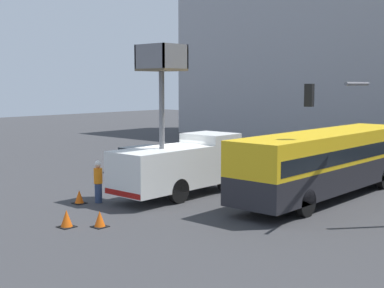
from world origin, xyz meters
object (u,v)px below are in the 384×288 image
(traffic_light_pole, at_px, (368,122))
(road_worker_directing, at_px, (250,184))
(traffic_cone_near_truck, at_px, (100,219))
(traffic_cone_mid_road, at_px, (79,197))
(parked_car_curbside, at_px, (144,158))
(traffic_cone_far_side, at_px, (67,219))
(city_bus, at_px, (327,159))
(utility_truck, at_px, (180,162))
(road_worker_near_truck, at_px, (98,181))

(traffic_light_pole, relative_size, road_worker_directing, 3.01)
(traffic_cone_near_truck, xyz_separation_m, traffic_cone_mid_road, (-3.75, 1.84, -0.00))
(traffic_cone_mid_road, height_order, parked_car_curbside, parked_car_curbside)
(traffic_cone_mid_road, bearing_deg, traffic_light_pole, 27.20)
(traffic_cone_far_side, bearing_deg, city_bus, 67.37)
(utility_truck, xyz_separation_m, road_worker_directing, (3.50, 0.75, -0.67))
(traffic_light_pole, xyz_separation_m, road_worker_near_truck, (-10.15, -4.79, -2.85))
(traffic_light_pole, bearing_deg, utility_truck, -170.89)
(road_worker_near_truck, bearing_deg, traffic_cone_far_side, 42.18)
(road_worker_near_truck, height_order, traffic_cone_mid_road, road_worker_near_truck)
(traffic_light_pole, bearing_deg, parked_car_curbside, 169.55)
(traffic_cone_mid_road, bearing_deg, city_bus, 48.26)
(city_bus, xyz_separation_m, road_worker_near_truck, (-6.98, -7.69, -0.86))
(road_worker_near_truck, height_order, parked_car_curbside, road_worker_near_truck)
(road_worker_directing, bearing_deg, traffic_cone_mid_road, -156.97)
(traffic_cone_near_truck, distance_m, traffic_cone_mid_road, 4.18)
(road_worker_directing, xyz_separation_m, parked_car_curbside, (-10.43, 3.44, -0.19))
(parked_car_curbside, bearing_deg, traffic_cone_mid_road, -60.32)
(traffic_light_pole, distance_m, road_worker_near_truck, 11.58)
(road_worker_near_truck, bearing_deg, traffic_cone_near_truck, 59.13)
(parked_car_curbside, bearing_deg, traffic_light_pole, -10.45)
(road_worker_directing, distance_m, traffic_cone_far_side, 8.07)
(city_bus, distance_m, traffic_cone_far_side, 12.05)
(utility_truck, height_order, road_worker_near_truck, utility_truck)
(city_bus, relative_size, traffic_cone_mid_road, 20.47)
(road_worker_near_truck, xyz_separation_m, traffic_cone_mid_road, (-0.48, -0.68, -0.67))
(road_worker_directing, bearing_deg, utility_truck, 174.59)
(city_bus, bearing_deg, road_worker_directing, 144.84)
(traffic_light_pole, relative_size, parked_car_curbside, 1.22)
(traffic_light_pole, xyz_separation_m, parked_car_curbside, (-15.37, 2.83, -3.07))
(road_worker_directing, bearing_deg, traffic_light_pole, -10.46)
(city_bus, height_order, road_worker_near_truck, city_bus)
(utility_truck, distance_m, city_bus, 6.77)
(utility_truck, height_order, traffic_light_pole, utility_truck)
(parked_car_curbside, bearing_deg, traffic_cone_near_truck, -50.09)
(road_worker_near_truck, bearing_deg, city_bus, 144.50)
(city_bus, distance_m, traffic_light_pole, 4.73)
(traffic_cone_mid_road, xyz_separation_m, traffic_cone_far_side, (2.86, -2.67, 0.02))
(utility_truck, distance_m, traffic_cone_far_side, 6.93)
(road_worker_near_truck, bearing_deg, utility_truck, 160.30)
(traffic_light_pole, height_order, parked_car_curbside, traffic_light_pole)
(traffic_light_pole, xyz_separation_m, traffic_cone_far_side, (-7.77, -8.13, -3.49))
(utility_truck, relative_size, road_worker_directing, 3.78)
(city_bus, relative_size, traffic_light_pole, 2.23)
(utility_truck, xyz_separation_m, traffic_light_pole, (8.44, 1.35, 2.21))
(road_worker_near_truck, height_order, traffic_cone_near_truck, road_worker_near_truck)
(road_worker_directing, bearing_deg, traffic_cone_near_truck, -123.59)
(traffic_light_pole, bearing_deg, city_bus, 137.59)
(traffic_cone_near_truck, relative_size, traffic_cone_far_side, 0.93)
(road_worker_near_truck, distance_m, traffic_cone_mid_road, 1.07)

